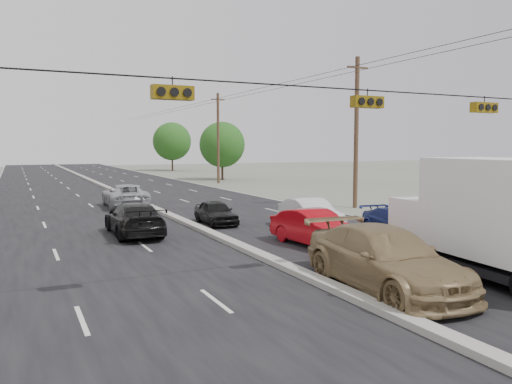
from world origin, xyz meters
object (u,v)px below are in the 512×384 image
at_px(utility_pole_right_b, 356,132).
at_px(queue_car_d, 397,223).
at_px(oncoming_near, 134,219).
at_px(oncoming_far, 125,196).
at_px(queue_car_b, 311,215).
at_px(tree_right_far, 172,141).
at_px(red_sedan, 315,228).
at_px(utility_pole_right_c, 218,137).
at_px(tan_sedan, 385,259).
at_px(black_suv, 490,241).
at_px(queue_car_a, 216,213).
at_px(tree_right_mid, 222,145).
at_px(box_truck, 496,218).

height_order(utility_pole_right_b, queue_car_d, utility_pole_right_b).
bearing_deg(utility_pole_right_b, oncoming_near, -165.29).
bearing_deg(oncoming_far, queue_car_b, 117.90).
bearing_deg(tree_right_far, red_sedan, -101.33).
xyz_separation_m(utility_pole_right_c, tan_sedan, (-11.10, -41.08, -4.22)).
xyz_separation_m(black_suv, queue_car_b, (-2.01, 8.71, -0.00)).
bearing_deg(tree_right_far, queue_car_d, -97.42).
bearing_deg(red_sedan, oncoming_far, 99.13).
distance_m(utility_pole_right_b, tan_sedan, 19.99).
xyz_separation_m(red_sedan, oncoming_near, (-6.20, 5.73, 0.01)).
height_order(oncoming_near, oncoming_far, oncoming_far).
bearing_deg(queue_car_a, queue_car_b, -44.45).
height_order(red_sedan, black_suv, black_suv).
distance_m(tree_right_mid, black_suv, 45.90).
bearing_deg(queue_car_b, queue_car_a, 139.53).
bearing_deg(oncoming_far, utility_pole_right_c, -125.36).
relative_size(tree_right_far, oncoming_near, 1.57).
xyz_separation_m(utility_pole_right_b, queue_car_d, (-4.92, -9.65, -4.48)).
height_order(box_truck, oncoming_far, box_truck).
relative_size(utility_pole_right_b, red_sedan, 2.21).
bearing_deg(queue_car_a, oncoming_far, 107.04).
distance_m(utility_pole_right_b, queue_car_b, 10.75).
bearing_deg(queue_car_a, tree_right_far, 76.80).
xyz_separation_m(queue_car_a, oncoming_near, (-4.60, -1.42, 0.12)).
bearing_deg(oncoming_near, utility_pole_right_b, -164.42).
bearing_deg(utility_pole_right_b, tree_right_far, 86.36).
height_order(tree_right_mid, queue_car_d, tree_right_mid).
xyz_separation_m(oncoming_near, oncoming_far, (1.80, 11.16, 0.02)).
xyz_separation_m(utility_pole_right_c, box_truck, (-7.30, -41.68, -3.18)).
bearing_deg(box_truck, queue_car_d, 76.18).
height_order(utility_pole_right_c, red_sedan, utility_pole_right_c).
relative_size(tree_right_mid, oncoming_near, 1.37).
distance_m(red_sedan, oncoming_far, 17.46).
height_order(tree_right_far, queue_car_d, tree_right_far).
height_order(tree_right_far, tan_sedan, tree_right_far).
bearing_deg(tan_sedan, red_sedan, 79.51).
relative_size(utility_pole_right_b, queue_car_d, 2.31).
xyz_separation_m(tree_right_far, oncoming_far, (-17.40, -47.96, -4.18)).
bearing_deg(tan_sedan, oncoming_far, 100.83).
bearing_deg(oncoming_near, queue_car_a, -161.95).
relative_size(red_sedan, black_suv, 0.82).
distance_m(tree_right_far, oncoming_far, 51.19).
height_order(black_suv, queue_car_d, black_suv).
bearing_deg(utility_pole_right_b, oncoming_far, 153.14).
xyz_separation_m(utility_pole_right_b, utility_pole_right_c, (0.00, 25.00, 0.00)).
relative_size(tree_right_mid, tan_sedan, 1.17).
height_order(tree_right_far, box_truck, tree_right_far).
distance_m(tree_right_far, oncoming_near, 62.30).
bearing_deg(black_suv, box_truck, -138.15).
distance_m(utility_pole_right_b, tree_right_mid, 30.11).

